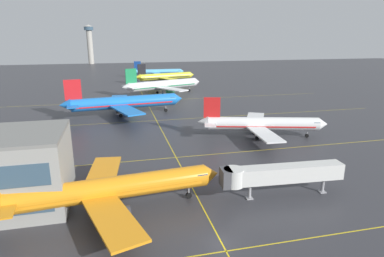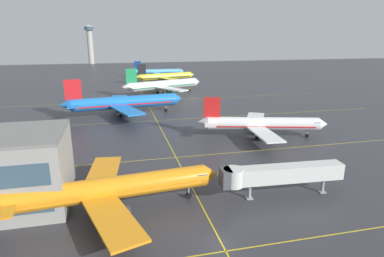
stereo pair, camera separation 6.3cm
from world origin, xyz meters
name	(u,v)px [view 1 (the left image)]	position (x,y,z in m)	size (l,w,h in m)	color
ground_plane	(221,242)	(0.00, 0.00, 0.00)	(600.00, 600.00, 0.00)	#333338
airliner_front_gate	(110,189)	(-14.05, 11.52, 3.76)	(35.41, 30.40, 11.00)	orange
airliner_second_row	(261,124)	(24.89, 41.60, 3.66)	(34.03, 28.99, 10.72)	white
airliner_third_row	(124,103)	(-9.75, 75.54, 4.39)	(41.37, 35.42, 12.86)	blue
airliner_far_left_stand	(163,85)	(9.32, 113.50, 4.28)	(39.19, 33.55, 12.55)	white
airliner_far_right_stand	(165,76)	(15.99, 149.08, 3.85)	(35.90, 30.54, 11.28)	yellow
airliner_distant_taxiway	(158,72)	(15.49, 176.35, 3.59)	(33.70, 29.14, 10.50)	#5BB7E5
taxiway_markings	(165,136)	(0.00, 48.82, 0.00)	(157.37, 149.06, 0.01)	yellow
jet_bridge	(274,174)	(12.47, 10.02, 4.06)	(21.19, 4.16, 5.58)	silver
control_tower	(90,41)	(-32.43, 296.13, 20.94)	(8.82, 8.82, 35.92)	#ADA89E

